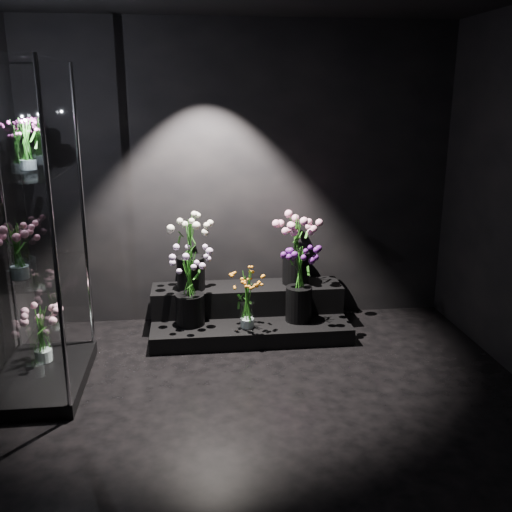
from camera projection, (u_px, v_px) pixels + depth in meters
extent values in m
plane|color=black|center=(272.00, 425.00, 3.82)|extent=(4.00, 4.00, 0.00)
plane|color=black|center=(243.00, 176.00, 5.36)|extent=(4.00, 0.00, 4.00)
plane|color=black|center=(381.00, 376.00, 1.53)|extent=(4.00, 0.00, 4.00)
cube|color=black|center=(249.00, 325.00, 5.29)|extent=(1.79, 0.80, 0.15)
cube|color=black|center=(247.00, 298.00, 5.42)|extent=(1.79, 0.40, 0.25)
cube|color=black|center=(43.00, 378.00, 4.34)|extent=(0.65, 1.08, 0.11)
cube|color=white|center=(31.00, 270.00, 4.11)|extent=(0.59, 1.02, 0.01)
cube|color=white|center=(20.00, 173.00, 3.92)|extent=(0.59, 1.02, 0.01)
cylinder|color=white|center=(247.00, 315.00, 5.03)|extent=(0.13, 0.13, 0.23)
cylinder|color=black|center=(190.00, 309.00, 5.09)|extent=(0.25, 0.25, 0.28)
cylinder|color=black|center=(299.00, 304.00, 5.17)|extent=(0.24, 0.24, 0.32)
cylinder|color=black|center=(191.00, 273.00, 5.25)|extent=(0.26, 0.26, 0.31)
cylinder|color=black|center=(296.00, 268.00, 5.42)|extent=(0.26, 0.26, 0.30)
cylinder|color=white|center=(19.00, 261.00, 3.86)|extent=(0.13, 0.13, 0.26)
cylinder|color=white|center=(27.00, 155.00, 4.01)|extent=(0.12, 0.12, 0.20)
cylinder|color=white|center=(43.00, 345.00, 4.46)|extent=(0.14, 0.14, 0.28)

